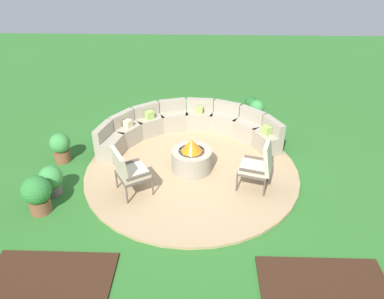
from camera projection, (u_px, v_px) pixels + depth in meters
name	position (u px, v px, depth m)	size (l,w,h in m)	color
ground_plane	(192.00, 171.00, 8.31)	(24.00, 24.00, 0.00)	#2D6B28
patio_circle	(192.00, 170.00, 8.30)	(4.72, 4.72, 0.06)	tan
mulch_bed_left	(47.00, 284.00, 5.69)	(1.98, 1.29, 0.04)	#382114
mulch_bed_right	(326.00, 291.00, 5.57)	(1.98, 1.29, 0.04)	#382114
fire_pit	(192.00, 158.00, 8.13)	(0.89, 0.89, 0.76)	#9E937F
curved_stone_bench	(188.00, 127.00, 9.33)	(4.34, 2.11, 0.78)	#9E937F
lounge_chair_front_left	(129.00, 171.00, 7.28)	(0.82, 0.84, 1.04)	brown
lounge_chair_front_right	(259.00, 165.00, 7.44)	(0.77, 0.72, 1.07)	brown
potted_plant_0	(251.00, 106.00, 10.50)	(0.38, 0.38, 0.61)	brown
potted_plant_1	(61.00, 146.00, 8.49)	(0.46, 0.46, 0.70)	brown
potted_plant_2	(51.00, 180.00, 7.44)	(0.47, 0.47, 0.65)	#605B56
potted_plant_3	(257.00, 110.00, 10.18)	(0.41, 0.41, 0.65)	#A89E8E
potted_plant_4	(37.00, 193.00, 6.94)	(0.55, 0.55, 0.78)	brown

